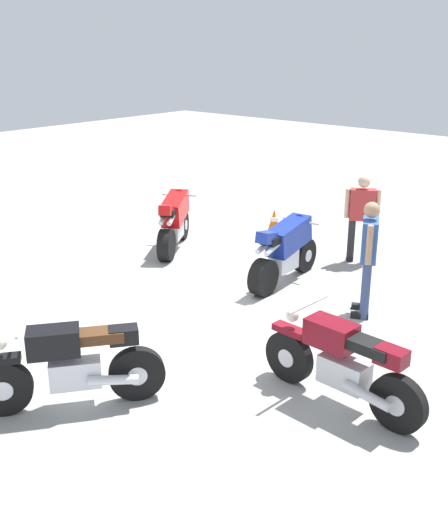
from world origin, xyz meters
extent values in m
plane|color=#9E9E99|center=(0.00, 0.00, 0.00)|extent=(40.00, 40.00, 0.00)
cylinder|color=black|center=(3.34, 0.12, 0.32)|extent=(0.59, 0.48, 0.64)
cylinder|color=black|center=(2.18, 0.98, 0.32)|extent=(0.59, 0.48, 0.64)
cylinder|color=silver|center=(3.34, 0.12, 0.32)|extent=(0.26, 0.25, 0.22)
cylinder|color=silver|center=(2.18, 0.98, 0.32)|extent=(0.26, 0.25, 0.22)
cube|color=silver|center=(2.72, 0.58, 0.42)|extent=(0.62, 0.56, 0.32)
cube|color=black|center=(2.88, 0.46, 0.82)|extent=(0.64, 0.59, 0.30)
cube|color=#4C2D19|center=(2.52, 0.73, 0.84)|extent=(0.64, 0.57, 0.12)
cube|color=black|center=(2.28, 0.90, 0.82)|extent=(0.39, 0.37, 0.18)
cylinder|color=silver|center=(2.50, 0.95, 0.37)|extent=(0.51, 0.42, 0.16)
cylinder|color=silver|center=(3.14, 0.26, 1.07)|extent=(0.44, 0.58, 0.04)
sphere|color=silver|center=(3.32, 0.13, 0.87)|extent=(0.16, 0.16, 0.16)
cylinder|color=black|center=(0.71, 2.05, 0.32)|extent=(0.16, 0.65, 0.64)
cylinder|color=black|center=(0.80, 3.49, 0.32)|extent=(0.16, 0.65, 0.64)
cylinder|color=silver|center=(0.71, 2.05, 0.32)|extent=(0.15, 0.23, 0.22)
cylinder|color=silver|center=(0.80, 3.49, 0.32)|extent=(0.15, 0.23, 0.22)
cube|color=silver|center=(0.76, 2.82, 0.42)|extent=(0.31, 0.58, 0.32)
cube|color=maroon|center=(0.75, 2.62, 0.82)|extent=(0.35, 0.58, 0.30)
cube|color=maroon|center=(0.71, 2.05, 0.67)|extent=(0.19, 0.45, 0.08)
cube|color=black|center=(0.77, 3.07, 0.84)|extent=(0.30, 0.61, 0.12)
cube|color=maroon|center=(0.79, 3.37, 0.82)|extent=(0.24, 0.33, 0.18)
cylinder|color=silver|center=(0.95, 3.21, 0.37)|extent=(0.14, 0.56, 0.16)
cylinder|color=silver|center=(0.73, 2.29, 1.07)|extent=(0.70, 0.08, 0.04)
sphere|color=silver|center=(0.71, 2.07, 0.87)|extent=(0.16, 0.16, 0.16)
cylinder|color=black|center=(-2.55, 0.06, 0.30)|extent=(0.61, 0.21, 0.60)
cylinder|color=black|center=(-1.20, 0.18, 0.30)|extent=(0.62, 0.28, 0.60)
cylinder|color=silver|center=(-2.55, 0.06, 0.30)|extent=(0.23, 0.20, 0.21)
cylinder|color=silver|center=(-1.20, 0.18, 0.30)|extent=(0.23, 0.20, 0.21)
cube|color=silver|center=(-1.83, 0.13, 0.40)|extent=(0.58, 0.33, 0.32)
cube|color=navy|center=(-1.98, 0.11, 0.80)|extent=(1.02, 0.45, 0.57)
cone|color=navy|center=(-2.49, 0.07, 0.95)|extent=(0.38, 0.37, 0.39)
cube|color=black|center=(-1.58, 0.15, 0.87)|extent=(0.62, 0.31, 0.12)
cube|color=navy|center=(-1.28, 0.17, 0.95)|extent=(0.36, 0.25, 0.23)
cylinder|color=silver|center=(-1.33, 0.25, 0.77)|extent=(0.40, 0.12, 0.17)
cylinder|color=silver|center=(-1.32, 0.09, 0.77)|extent=(0.40, 0.12, 0.17)
cylinder|color=silver|center=(-2.35, 0.08, 0.97)|extent=(0.10, 0.70, 0.04)
sphere|color=silver|center=(-2.57, 0.06, 0.90)|extent=(0.16, 0.16, 0.16)
cylinder|color=black|center=(-2.48, -2.91, 0.30)|extent=(0.59, 0.45, 0.60)
cylinder|color=black|center=(-1.34, -2.19, 0.30)|extent=(0.63, 0.51, 0.60)
cylinder|color=silver|center=(-2.48, -2.91, 0.30)|extent=(0.27, 0.26, 0.21)
cylinder|color=silver|center=(-1.34, -2.19, 0.30)|extent=(0.27, 0.26, 0.21)
cube|color=silver|center=(-1.87, -2.52, 0.40)|extent=(0.62, 0.54, 0.32)
cube|color=red|center=(-1.99, -2.60, 0.80)|extent=(1.03, 0.83, 0.57)
cone|color=red|center=(-2.44, -2.88, 0.95)|extent=(0.48, 0.48, 0.39)
cube|color=black|center=(-1.66, -2.39, 0.87)|extent=(0.65, 0.54, 0.12)
cube|color=red|center=(-1.40, -2.23, 0.95)|extent=(0.41, 0.37, 0.23)
cylinder|color=silver|center=(-1.49, -2.19, 0.77)|extent=(0.38, 0.29, 0.17)
cylinder|color=silver|center=(-1.40, -2.32, 0.77)|extent=(0.38, 0.29, 0.17)
cylinder|color=silver|center=(-2.32, -2.80, 0.97)|extent=(0.40, 0.61, 0.04)
sphere|color=silver|center=(-2.50, -2.92, 0.90)|extent=(0.16, 0.16, 0.16)
cylinder|color=#384772|center=(-1.76, 1.70, 0.43)|extent=(0.18, 0.18, 0.86)
cube|color=black|center=(-1.74, 1.64, 0.04)|extent=(0.21, 0.28, 0.08)
cylinder|color=#384772|center=(-1.46, 1.86, 0.43)|extent=(0.18, 0.18, 0.86)
cube|color=black|center=(-1.44, 1.80, 0.04)|extent=(0.21, 0.28, 0.08)
cube|color=#3359A5|center=(-1.61, 1.78, 1.16)|extent=(0.53, 0.42, 0.61)
cylinder|color=tan|center=(-1.87, 1.64, 1.18)|extent=(0.12, 0.12, 0.57)
cylinder|color=tan|center=(-1.36, 1.91, 1.18)|extent=(0.12, 0.12, 0.57)
sphere|color=tan|center=(-1.61, 1.78, 1.61)|extent=(0.23, 0.23, 0.23)
cylinder|color=#262628|center=(-3.73, 0.67, 0.40)|extent=(0.18, 0.18, 0.80)
cube|color=black|center=(-3.78, 0.64, 0.04)|extent=(0.27, 0.23, 0.08)
cylinder|color=#262628|center=(-3.56, 0.40, 0.40)|extent=(0.18, 0.18, 0.80)
cube|color=black|center=(-3.61, 0.37, 0.04)|extent=(0.27, 0.23, 0.08)
cube|color=#B23333|center=(-3.65, 0.54, 1.08)|extent=(0.43, 0.50, 0.57)
cylinder|color=#D8AD8C|center=(-3.79, 0.76, 1.10)|extent=(0.12, 0.12, 0.53)
cylinder|color=#D8AD8C|center=(-3.50, 0.31, 1.10)|extent=(0.12, 0.12, 0.53)
sphere|color=#D8AD8C|center=(-3.65, 0.54, 1.51)|extent=(0.22, 0.22, 0.22)
cube|color=black|center=(-4.03, -1.71, 0.01)|extent=(0.36, 0.36, 0.03)
cone|color=orange|center=(-4.03, -1.71, 0.28)|extent=(0.28, 0.28, 0.50)
cylinder|color=white|center=(-4.03, -1.71, 0.32)|extent=(0.19, 0.19, 0.08)
camera|label=1|loc=(6.23, 5.82, 3.91)|focal=43.80mm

